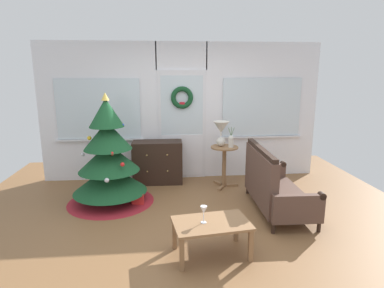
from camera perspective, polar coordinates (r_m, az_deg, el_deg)
name	(u,v)px	position (r m, az deg, el deg)	size (l,w,h in m)	color
ground_plane	(192,226)	(4.45, 0.02, -14.29)	(6.76, 6.76, 0.00)	brown
back_wall_with_door	(182,112)	(6.08, -1.82, 5.78)	(5.20, 0.19, 2.55)	white
christmas_tree	(109,164)	(5.15, -14.49, -3.40)	(1.35, 1.35, 1.72)	#4C331E
dresser_cabinet	(158,162)	(5.96, -6.12, -3.20)	(0.91, 0.46, 0.78)	black
settee_sofa	(272,186)	(4.90, 14.07, -7.27)	(0.75, 1.52, 0.96)	black
side_table	(224,159)	(5.70, 5.74, -2.58)	(0.50, 0.48, 0.74)	#8E6642
table_lamp	(221,130)	(5.62, 5.17, 2.45)	(0.28, 0.28, 0.44)	silver
flower_vase	(231,141)	(5.58, 6.94, 0.59)	(0.11, 0.10, 0.35)	beige
coffee_table	(211,227)	(3.69, 3.47, -14.45)	(0.90, 0.63, 0.40)	#8E6642
wine_glass	(204,211)	(3.58, 2.09, -11.73)	(0.08, 0.08, 0.20)	silver
gift_box	(138,199)	(5.13, -9.57, -9.55)	(0.18, 0.17, 0.18)	red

